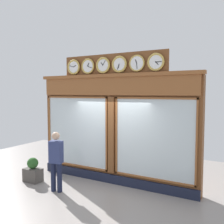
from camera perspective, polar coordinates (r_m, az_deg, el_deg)
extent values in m
plane|color=gray|center=(5.99, -14.49, -23.37)|extent=(14.00, 14.00, 0.00)
cube|color=brown|center=(7.78, 0.54, -4.17)|extent=(5.22, 0.30, 3.23)
cube|color=#191E33|center=(8.00, -0.07, -14.85)|extent=(5.22, 0.08, 0.28)
cube|color=brown|center=(7.53, -0.15, 5.85)|extent=(5.12, 0.08, 0.53)
cube|color=brown|center=(7.56, -0.08, 8.24)|extent=(5.33, 0.20, 0.10)
cube|color=silver|center=(7.11, 9.37, -6.01)|extent=(2.26, 0.02, 2.20)
cube|color=brown|center=(6.98, 9.43, 3.10)|extent=(2.36, 0.04, 0.05)
cube|color=brown|center=(7.38, 9.20, -14.66)|extent=(2.36, 0.04, 0.05)
cube|color=brown|center=(6.79, 18.57, -6.67)|extent=(0.05, 0.04, 2.30)
cube|color=brown|center=(7.56, 1.03, -5.32)|extent=(0.05, 0.04, 2.30)
cube|color=silver|center=(8.39, -8.02, -4.39)|extent=(2.26, 0.02, 2.20)
cube|color=brown|center=(8.27, -8.18, 3.31)|extent=(2.36, 0.04, 0.05)
cube|color=brown|center=(8.62, -8.02, -11.83)|extent=(2.36, 0.04, 0.05)
cube|color=brown|center=(9.12, -13.88, -3.77)|extent=(0.05, 0.04, 2.30)
cube|color=brown|center=(7.73, -1.26, -5.11)|extent=(0.05, 0.04, 2.30)
cube|color=brown|center=(7.65, -0.11, -5.21)|extent=(0.20, 0.10, 2.30)
cube|color=brown|center=(7.63, 0.08, 10.57)|extent=(3.43, 0.06, 0.66)
cylinder|color=white|center=(6.98, 9.86, 11.07)|extent=(0.39, 0.02, 0.39)
torus|color=gold|center=(6.98, 9.85, 11.07)|extent=(0.48, 0.06, 0.48)
cube|color=black|center=(6.95, 10.11, 10.79)|extent=(0.09, 0.01, 0.09)
cube|color=black|center=(6.94, 10.47, 11.11)|extent=(0.17, 0.01, 0.01)
sphere|color=black|center=(6.96, 9.81, 11.09)|extent=(0.02, 0.02, 0.02)
cylinder|color=white|center=(7.19, 5.63, 10.92)|extent=(0.39, 0.02, 0.39)
torus|color=gold|center=(7.18, 5.62, 10.93)|extent=(0.47, 0.04, 0.47)
cube|color=black|center=(7.19, 5.45, 11.33)|extent=(0.05, 0.01, 0.11)
cube|color=black|center=(7.16, 5.62, 10.28)|extent=(0.02, 0.01, 0.17)
sphere|color=black|center=(7.17, 5.57, 10.94)|extent=(0.02, 0.02, 0.02)
cylinder|color=white|center=(7.43, 1.66, 10.73)|extent=(0.39, 0.02, 0.39)
torus|color=gold|center=(7.42, 1.64, 10.74)|extent=(0.49, 0.06, 0.49)
cube|color=black|center=(7.41, 1.52, 10.34)|extent=(0.04, 0.01, 0.11)
cube|color=black|center=(7.42, 1.40, 10.14)|extent=(0.07, 0.01, 0.16)
sphere|color=black|center=(7.41, 1.59, 10.75)|extent=(0.02, 0.02, 0.02)
cylinder|color=white|center=(7.70, -2.04, 10.51)|extent=(0.39, 0.02, 0.39)
torus|color=gold|center=(7.69, -2.06, 10.51)|extent=(0.49, 0.06, 0.49)
cube|color=black|center=(7.71, -2.31, 10.82)|extent=(0.08, 0.01, 0.10)
cube|color=black|center=(7.67, -1.82, 11.06)|extent=(0.10, 0.01, 0.15)
sphere|color=black|center=(7.68, -2.12, 10.52)|extent=(0.02, 0.02, 0.02)
cylinder|color=white|center=(8.00, -5.48, 10.26)|extent=(0.39, 0.02, 0.39)
torus|color=gold|center=(7.99, -5.49, 10.26)|extent=(0.48, 0.05, 0.48)
cube|color=black|center=(7.98, -5.40, 10.62)|extent=(0.06, 0.01, 0.10)
cube|color=black|center=(7.94, -5.08, 10.08)|extent=(0.16, 0.01, 0.08)
sphere|color=black|center=(7.98, -5.55, 10.27)|extent=(0.02, 0.02, 0.02)
cylinder|color=white|center=(8.32, -8.64, 10.00)|extent=(0.39, 0.02, 0.39)
torus|color=gold|center=(8.32, -8.66, 10.00)|extent=(0.49, 0.06, 0.49)
cube|color=black|center=(8.29, -8.44, 10.19)|extent=(0.10, 0.01, 0.06)
cube|color=black|center=(8.36, -9.14, 10.14)|extent=(0.16, 0.01, 0.06)
sphere|color=black|center=(8.31, -8.72, 10.01)|extent=(0.02, 0.02, 0.02)
cylinder|color=#191E38|center=(7.52, -13.10, -14.06)|extent=(0.14, 0.14, 0.82)
cylinder|color=#191E38|center=(7.42, -11.76, -14.30)|extent=(0.14, 0.14, 0.82)
cube|color=navy|center=(7.28, -12.53, -8.79)|extent=(0.39, 0.28, 0.62)
sphere|color=tan|center=(7.19, -12.59, -5.30)|extent=(0.22, 0.22, 0.22)
cube|color=#4C4742|center=(8.50, -17.42, -13.41)|extent=(0.56, 0.36, 0.41)
sphere|color=#285623|center=(8.39, -17.48, -10.95)|extent=(0.34, 0.34, 0.34)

